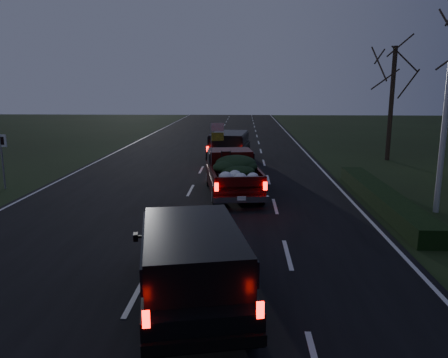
# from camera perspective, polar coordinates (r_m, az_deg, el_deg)

# --- Properties ---
(ground) EXTENTS (120.00, 120.00, 0.00)m
(ground) POSITION_cam_1_polar(r_m,az_deg,el_deg) (14.82, -6.73, -6.01)
(ground) COLOR black
(ground) RESTS_ON ground
(road_asphalt) EXTENTS (14.00, 120.00, 0.02)m
(road_asphalt) POSITION_cam_1_polar(r_m,az_deg,el_deg) (14.81, -6.73, -5.97)
(road_asphalt) COLOR black
(road_asphalt) RESTS_ON ground
(hedge_row) EXTENTS (1.00, 10.00, 0.60)m
(hedge_row) POSITION_cam_1_polar(r_m,az_deg,el_deg) (18.26, 19.87, -2.24)
(hedge_row) COLOR black
(hedge_row) RESTS_ON ground
(route_sign) EXTENTS (0.55, 0.08, 2.50)m
(route_sign) POSITION_cam_1_polar(r_m,az_deg,el_deg) (22.00, -27.06, 3.07)
(route_sign) COLOR gray
(route_sign) RESTS_ON ground
(bare_tree_far) EXTENTS (3.60, 3.60, 7.00)m
(bare_tree_far) POSITION_cam_1_polar(r_m,az_deg,el_deg) (29.37, 21.26, 12.45)
(bare_tree_far) COLOR black
(bare_tree_far) RESTS_ON ground
(pickup_truck) EXTENTS (2.71, 5.46, 2.74)m
(pickup_truck) POSITION_cam_1_polar(r_m,az_deg,el_deg) (18.71, 1.11, 1.08)
(pickup_truck) COLOR #400908
(pickup_truck) RESTS_ON ground
(lead_suv) EXTENTS (2.62, 5.24, 1.45)m
(lead_suv) POSITION_cam_1_polar(r_m,az_deg,el_deg) (27.37, 0.72, 4.66)
(lead_suv) COLOR black
(lead_suv) RESTS_ON ground
(rear_suv) EXTENTS (2.96, 5.16, 1.39)m
(rear_suv) POSITION_cam_1_polar(r_m,az_deg,el_deg) (9.25, -4.23, -10.22)
(rear_suv) COLOR black
(rear_suv) RESTS_ON ground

